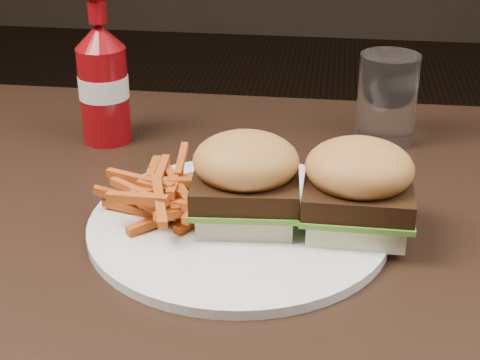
# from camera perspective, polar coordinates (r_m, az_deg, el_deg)

# --- Properties ---
(dining_table) EXTENTS (1.20, 0.80, 0.04)m
(dining_table) POSITION_cam_1_polar(r_m,az_deg,el_deg) (0.76, -6.24, -5.06)
(dining_table) COLOR black
(dining_table) RESTS_ON ground
(plate) EXTENTS (0.30, 0.30, 0.01)m
(plate) POSITION_cam_1_polar(r_m,az_deg,el_deg) (0.74, -0.10, -3.47)
(plate) COLOR white
(plate) RESTS_ON dining_table
(sandwich_half_a) EXTENTS (0.10, 0.09, 0.02)m
(sandwich_half_a) POSITION_cam_1_polar(r_m,az_deg,el_deg) (0.73, 0.45, -2.36)
(sandwich_half_a) COLOR beige
(sandwich_half_a) RESTS_ON plate
(sandwich_half_b) EXTENTS (0.09, 0.09, 0.02)m
(sandwich_half_b) POSITION_cam_1_polar(r_m,az_deg,el_deg) (0.73, 8.95, -2.92)
(sandwich_half_b) COLOR #FDF8C6
(sandwich_half_b) RESTS_ON plate
(fries_pile) EXTENTS (0.14, 0.14, 0.04)m
(fries_pile) POSITION_cam_1_polar(r_m,az_deg,el_deg) (0.74, -5.05, -1.02)
(fries_pile) COLOR #BC5F26
(fries_pile) RESTS_ON plate
(ketchup_bottle) EXTENTS (0.07, 0.07, 0.12)m
(ketchup_bottle) POSITION_cam_1_polar(r_m,az_deg,el_deg) (0.94, -10.48, 6.47)
(ketchup_bottle) COLOR maroon
(ketchup_bottle) RESTS_ON dining_table
(tumbler) EXTENTS (0.09, 0.09, 0.12)m
(tumbler) POSITION_cam_1_polar(r_m,az_deg,el_deg) (0.94, 11.32, 6.11)
(tumbler) COLOR white
(tumbler) RESTS_ON dining_table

